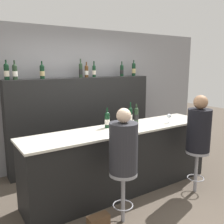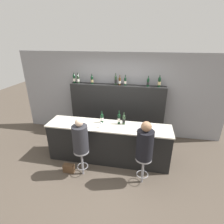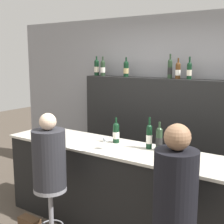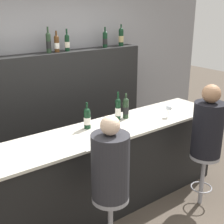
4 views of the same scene
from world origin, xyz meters
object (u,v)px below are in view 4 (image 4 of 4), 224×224
object	(u,v)px
bar_stool_right	(204,166)
wine_bottle_counter_1	(118,109)
wine_bottle_backbar_3	(49,42)
bar_stool_left	(110,210)
wine_bottle_backbar_4	(57,43)
wine_glass_1	(169,108)
wine_bottle_backbar_6	(105,39)
wine_bottle_counter_2	(126,108)
wine_bottle_backbar_7	(121,37)
guest_seated_right	(208,126)
wine_glass_0	(106,126)
guest_seated_left	(110,164)
wine_bottle_backbar_5	(67,42)
wine_bottle_counter_0	(87,118)

from	to	relation	value
bar_stool_right	wine_bottle_counter_1	bearing A→B (deg)	129.04
wine_bottle_backbar_3	bar_stool_left	xyz separation A→B (m)	(-0.43, -1.95, -1.31)
wine_bottle_backbar_4	wine_glass_1	bearing A→B (deg)	-62.84
wine_bottle_backbar_4	wine_glass_1	distance (m)	1.75
wine_bottle_backbar_6	bar_stool_left	world-z (taller)	wine_bottle_backbar_6
wine_bottle_backbar_3	bar_stool_left	size ratio (longest dim) A/B	0.52
wine_bottle_counter_2	wine_bottle_counter_1	bearing A→B (deg)	-180.00
wine_bottle_backbar_7	guest_seated_right	size ratio (longest dim) A/B	0.40
wine_glass_0	guest_seated_left	bearing A→B (deg)	-122.80
guest_seated_left	wine_bottle_backbar_6	bearing A→B (deg)	55.08
wine_bottle_backbar_5	wine_glass_0	bearing A→B (deg)	-104.69
wine_bottle_counter_0	wine_glass_0	bearing A→B (deg)	-79.56
bar_stool_left	bar_stool_right	distance (m)	1.37
wine_bottle_counter_0	bar_stool_left	world-z (taller)	wine_bottle_counter_0
wine_bottle_backbar_4	guest_seated_left	size ratio (longest dim) A/B	0.37
wine_bottle_counter_0	wine_bottle_counter_1	size ratio (longest dim) A/B	0.86
wine_bottle_backbar_7	guest_seated_left	world-z (taller)	wine_bottle_backbar_7
wine_bottle_backbar_3	bar_stool_right	distance (m)	2.53
wine_bottle_backbar_6	wine_glass_0	distance (m)	1.90
wine_glass_0	guest_seated_left	world-z (taller)	guest_seated_left
bar_stool_left	wine_bottle_counter_0	bearing A→B (deg)	70.69
wine_bottle_backbar_4	wine_bottle_backbar_5	size ratio (longest dim) A/B	0.94
wine_bottle_counter_1	wine_bottle_backbar_6	xyz separation A→B (m)	(0.65, 1.15, 0.67)
wine_glass_1	bar_stool_left	world-z (taller)	wine_glass_1
wine_bottle_counter_2	wine_glass_0	distance (m)	0.58
wine_glass_0	wine_glass_1	distance (m)	0.95
wine_bottle_counter_0	wine_bottle_counter_1	world-z (taller)	wine_bottle_counter_1
wine_bottle_counter_0	bar_stool_left	bearing A→B (deg)	-109.31
wine_glass_0	bar_stool_right	size ratio (longest dim) A/B	0.22
wine_bottle_counter_0	wine_glass_1	bearing A→B (deg)	-15.94
bar_stool_right	guest_seated_right	bearing A→B (deg)	153.43
wine_glass_0	bar_stool_right	xyz separation A→B (m)	(1.03, -0.52, -0.59)
wine_bottle_backbar_5	bar_stool_right	distance (m)	2.43
wine_bottle_backbar_7	wine_bottle_backbar_4	bearing A→B (deg)	180.00
wine_bottle_backbar_3	wine_bottle_backbar_4	distance (m)	0.12
wine_glass_0	guest_seated_left	xyz separation A→B (m)	(-0.33, -0.52, -0.11)
wine_bottle_backbar_5	wine_bottle_backbar_6	xyz separation A→B (m)	(0.65, -0.00, 0.00)
wine_glass_0	bar_stool_right	bearing A→B (deg)	-26.69
wine_bottle_backbar_7	wine_glass_1	bearing A→B (deg)	-105.19
wine_bottle_counter_1	wine_bottle_backbar_7	world-z (taller)	wine_bottle_backbar_7
wine_bottle_backbar_4	bar_stool_right	distance (m)	2.48
wine_glass_0	wine_glass_1	world-z (taller)	wine_glass_1
wine_bottle_counter_2	wine_glass_0	world-z (taller)	wine_bottle_counter_2
wine_bottle_backbar_3	bar_stool_right	world-z (taller)	wine_bottle_backbar_3
wine_glass_1	guest_seated_right	world-z (taller)	guest_seated_right
wine_bottle_counter_2	guest_seated_left	bearing A→B (deg)	-136.07
wine_bottle_backbar_6	guest_seated_left	distance (m)	2.52
wine_bottle_counter_1	guest_seated_left	world-z (taller)	guest_seated_left
wine_bottle_backbar_5	bar_stool_left	distance (m)	2.45
wine_glass_0	wine_bottle_counter_0	bearing A→B (deg)	100.44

